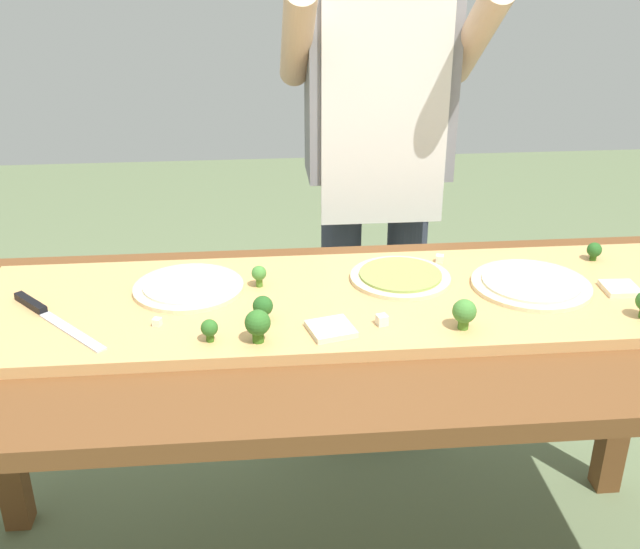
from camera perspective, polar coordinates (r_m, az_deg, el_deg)
prep_table at (r=1.65m, az=1.23°, el=-6.48°), size 1.84×0.79×0.79m
cutting_board at (r=1.64m, az=2.28°, el=-2.04°), size 1.60×0.47×0.02m
chefs_knife at (r=1.66m, az=-19.99°, el=-2.77°), size 0.23×0.26×0.02m
pizza_whole_white_garlic at (r=1.69m, az=-9.89°, el=-0.91°), size 0.24×0.24×0.02m
pizza_whole_cheese_artichoke at (r=1.74m, az=15.63°, el=-0.68°), size 0.26×0.26×0.02m
pizza_whole_pesto_green at (r=1.72m, az=6.08°, el=-0.16°), size 0.23×0.23×0.02m
pizza_slice_far_right at (r=1.79m, az=21.70°, el=-0.98°), size 0.08×0.08×0.01m
pizza_slice_near_right at (r=1.50m, az=0.83°, el=-4.13°), size 0.10×0.10×0.01m
broccoli_floret_back_left at (r=1.68m, az=-4.62°, el=0.03°), size 0.03×0.03×0.05m
broccoli_floret_center_left at (r=1.47m, az=-8.34°, el=-4.07°), size 0.03×0.03×0.05m
broccoli_floret_front_mid at (r=1.52m, az=10.83°, el=-2.81°), size 0.05×0.05×0.06m
broccoli_floret_back_right at (r=1.45m, az=-4.72°, el=-3.72°), size 0.05×0.05×0.07m
broccoli_floret_front_left at (r=1.53m, az=-4.33°, el=-2.44°), size 0.04×0.04×0.05m
broccoli_floret_back_mid at (r=1.92m, az=19.98°, el=1.73°), size 0.04×0.04×0.04m
cheese_crumble_a at (r=1.83m, az=9.01°, el=1.20°), size 0.02×0.02×0.02m
cheese_crumble_b at (r=1.53m, az=4.69°, el=-3.44°), size 0.03×0.03×0.02m
cheese_crumble_c at (r=1.55m, az=-12.19°, el=-3.52°), size 0.02×0.02×0.02m
cook_center at (r=2.17m, az=4.41°, el=10.02°), size 0.54×0.39×1.67m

